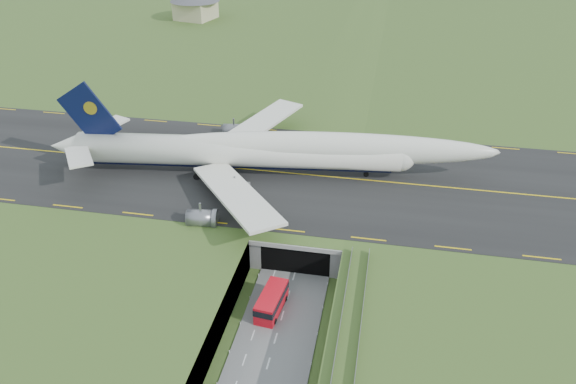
# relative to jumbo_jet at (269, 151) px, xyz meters

# --- Properties ---
(ground) EXTENTS (900.00, 900.00, 0.00)m
(ground) POSITION_rel_jumbo_jet_xyz_m (9.80, -32.03, -11.29)
(ground) COLOR #385221
(ground) RESTS_ON ground
(airfield_deck) EXTENTS (800.00, 800.00, 6.00)m
(airfield_deck) POSITION_rel_jumbo_jet_xyz_m (9.80, -32.03, -8.29)
(airfield_deck) COLOR gray
(airfield_deck) RESTS_ON ground
(trench_road) EXTENTS (12.00, 75.00, 0.20)m
(trench_road) POSITION_rel_jumbo_jet_xyz_m (9.80, -39.53, -11.19)
(trench_road) COLOR slate
(trench_road) RESTS_ON ground
(taxiway) EXTENTS (800.00, 44.00, 0.18)m
(taxiway) POSITION_rel_jumbo_jet_xyz_m (9.80, 0.97, -5.20)
(taxiway) COLOR black
(taxiway) RESTS_ON airfield_deck
(tunnel_portal) EXTENTS (17.00, 22.30, 6.00)m
(tunnel_portal) POSITION_rel_jumbo_jet_xyz_m (9.80, -15.32, -7.96)
(tunnel_portal) COLOR gray
(tunnel_portal) RESTS_ON ground
(guideway) EXTENTS (3.00, 53.00, 7.05)m
(guideway) POSITION_rel_jumbo_jet_xyz_m (20.80, -51.14, -5.97)
(guideway) COLOR #A8A8A3
(guideway) RESTS_ON ground
(jumbo_jet) EXTENTS (91.57, 59.08, 19.69)m
(jumbo_jet) POSITION_rel_jumbo_jet_xyz_m (0.00, 0.00, 0.00)
(jumbo_jet) COLOR white
(jumbo_jet) RESTS_ON ground
(shuttle_tram) EXTENTS (4.06, 8.68, 3.40)m
(shuttle_tram) POSITION_rel_jumbo_jet_xyz_m (7.86, -33.99, -9.43)
(shuttle_tram) COLOR red
(shuttle_tram) RESTS_ON ground
(service_building) EXTENTS (24.68, 24.68, 11.21)m
(service_building) POSITION_rel_jumbo_jet_xyz_m (-60.93, 130.31, 1.35)
(service_building) COLOR #C3BA8D
(service_building) RESTS_ON ground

